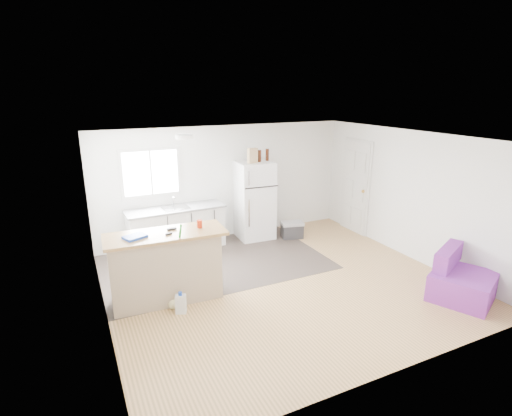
{
  "coord_description": "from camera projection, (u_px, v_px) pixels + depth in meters",
  "views": [
    {
      "loc": [
        -2.99,
        -5.28,
        3.12
      ],
      "look_at": [
        -0.13,
        0.7,
        1.13
      ],
      "focal_mm": 28.0,
      "sensor_mm": 36.0,
      "label": 1
    }
  ],
  "objects": [
    {
      "name": "cleaner_jug",
      "position": [
        181.0,
        304.0,
        5.75
      ],
      "size": [
        0.18,
        0.16,
        0.33
      ],
      "rotation": [
        0.0,
        0.0,
        -0.4
      ],
      "color": "silver",
      "rests_on": "floor"
    },
    {
      "name": "window",
      "position": [
        151.0,
        173.0,
        7.76
      ],
      "size": [
        1.18,
        0.06,
        0.98
      ],
      "color": "white",
      "rests_on": "back_wall"
    },
    {
      "name": "bottle_left",
      "position": [
        260.0,
        156.0,
        8.22
      ],
      "size": [
        0.09,
        0.09,
        0.25
      ],
      "primitive_type": "cylinder",
      "rotation": [
        0.0,
        0.0,
        -0.31
      ],
      "color": "#39170A",
      "rests_on": "refrigerator"
    },
    {
      "name": "cardboard_box",
      "position": [
        253.0,
        156.0,
        8.13
      ],
      "size": [
        0.21,
        0.12,
        0.3
      ],
      "primitive_type": "cube",
      "rotation": [
        0.0,
        0.0,
        0.1
      ],
      "color": "tan",
      "rests_on": "refrigerator"
    },
    {
      "name": "room",
      "position": [
        282.0,
        214.0,
        6.35
      ],
      "size": [
        5.51,
        5.01,
        2.41
      ],
      "color": "olive",
      "rests_on": "ground"
    },
    {
      "name": "cooler",
      "position": [
        292.0,
        230.0,
        8.66
      ],
      "size": [
        0.53,
        0.42,
        0.36
      ],
      "rotation": [
        0.0,
        0.0,
        -0.24
      ],
      "color": "#2C2C2F",
      "rests_on": "floor"
    },
    {
      "name": "mop",
      "position": [
        174.0,
        293.0,
        5.89
      ],
      "size": [
        0.27,
        0.36,
        1.3
      ],
      "rotation": [
        0.0,
        0.0,
        0.37
      ],
      "color": "green",
      "rests_on": "floor"
    },
    {
      "name": "bottle_right",
      "position": [
        267.0,
        155.0,
        8.39
      ],
      "size": [
        0.09,
        0.09,
        0.25
      ],
      "primitive_type": "cylinder",
      "rotation": [
        0.0,
        0.0,
        0.26
      ],
      "color": "#39170A",
      "rests_on": "refrigerator"
    },
    {
      "name": "kitchen_cabinets",
      "position": [
        177.0,
        228.0,
        7.98
      ],
      "size": [
        1.96,
        0.67,
        1.14
      ],
      "rotation": [
        0.0,
        0.0,
        0.03
      ],
      "color": "white",
      "rests_on": "floor"
    },
    {
      "name": "tool_a",
      "position": [
        172.0,
        229.0,
        5.99
      ],
      "size": [
        0.14,
        0.06,
        0.03
      ],
      "primitive_type": "cube",
      "rotation": [
        0.0,
        0.0,
        0.06
      ],
      "color": "black",
      "rests_on": "peninsula"
    },
    {
      "name": "vinyl_zone",
      "position": [
        215.0,
        262.0,
        7.48
      ],
      "size": [
        4.05,
        2.5,
        0.0
      ],
      "primitive_type": "cube",
      "color": "#352B27",
      "rests_on": "floor"
    },
    {
      "name": "blue_tray",
      "position": [
        135.0,
        237.0,
        5.67
      ],
      "size": [
        0.36,
        0.32,
        0.04
      ],
      "primitive_type": "cube",
      "rotation": [
        0.0,
        0.0,
        0.39
      ],
      "color": "#1237AC",
      "rests_on": "peninsula"
    },
    {
      "name": "ceiling_fixture",
      "position": [
        184.0,
        137.0,
        6.56
      ],
      "size": [
        0.3,
        0.3,
        0.07
      ],
      "primitive_type": "cylinder",
      "color": "white",
      "rests_on": "ceiling"
    },
    {
      "name": "red_cup",
      "position": [
        200.0,
        224.0,
        6.07
      ],
      "size": [
        0.1,
        0.1,
        0.12
      ],
      "primitive_type": "cylinder",
      "rotation": [
        0.0,
        0.0,
        -0.28
      ],
      "color": "red",
      "rests_on": "peninsula"
    },
    {
      "name": "interior_door",
      "position": [
        355.0,
        187.0,
        8.87
      ],
      "size": [
        0.11,
        0.92,
        2.1
      ],
      "color": "white",
      "rests_on": "right_wall"
    },
    {
      "name": "refrigerator",
      "position": [
        255.0,
        200.0,
        8.52
      ],
      "size": [
        0.77,
        0.73,
        1.66
      ],
      "rotation": [
        0.0,
        0.0,
        -0.05
      ],
      "color": "white",
      "rests_on": "floor"
    },
    {
      "name": "peninsula",
      "position": [
        166.0,
        267.0,
        6.01
      ],
      "size": [
        1.79,
        0.76,
        1.08
      ],
      "rotation": [
        0.0,
        0.0,
        -0.05
      ],
      "color": "tan",
      "rests_on": "floor"
    },
    {
      "name": "tool_b",
      "position": [
        169.0,
        234.0,
        5.8
      ],
      "size": [
        0.11,
        0.08,
        0.03
      ],
      "primitive_type": "cube",
      "rotation": [
        0.0,
        0.0,
        0.41
      ],
      "color": "black",
      "rests_on": "peninsula"
    },
    {
      "name": "purple_seat",
      "position": [
        460.0,
        281.0,
        6.15
      ],
      "size": [
        1.16,
        1.17,
        0.73
      ],
      "rotation": [
        0.0,
        0.0,
        0.44
      ],
      "color": "purple",
      "rests_on": "floor"
    }
  ]
}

